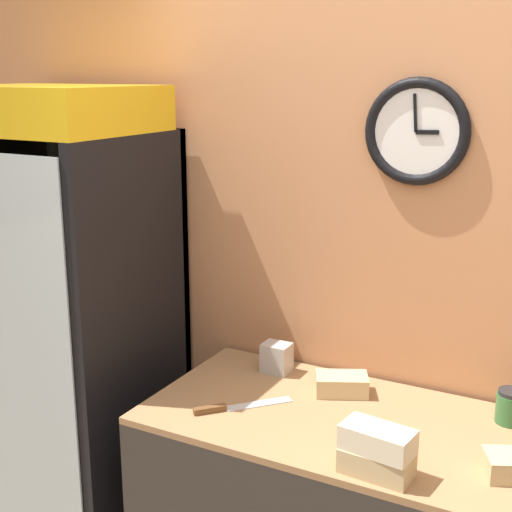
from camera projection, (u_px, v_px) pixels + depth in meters
name	position (u px, v px, depth m)	size (l,w,h in m)	color
wall_back	(438.00, 270.00, 2.66)	(5.20, 0.10, 2.70)	tan
beverage_cooler	(75.00, 301.00, 3.09)	(0.79, 0.71, 2.02)	black
sandwich_stack_bottom	(376.00, 463.00, 2.15)	(0.22, 0.13, 0.08)	tan
sandwich_stack_middle	(378.00, 440.00, 2.13)	(0.23, 0.14, 0.08)	beige
sandwich_flat_right	(342.00, 384.00, 2.69)	(0.23, 0.19, 0.07)	tan
chefs_knife	(229.00, 407.00, 2.57)	(0.27, 0.30, 0.02)	silver
condiment_jar	(511.00, 407.00, 2.46)	(0.10, 0.10, 0.12)	#336B38
napkin_dispenser	(277.00, 358.00, 2.87)	(0.11, 0.09, 0.12)	#B7B2AD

